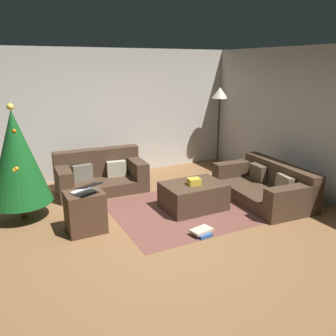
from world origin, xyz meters
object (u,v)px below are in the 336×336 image
Objects in this scene: christmas_tree at (17,158)px; corner_lamp at (220,99)px; laptop at (86,189)px; ottoman at (193,196)px; couch_right at (266,186)px; tv_remote at (191,182)px; side_table at (85,212)px; gift_box at (194,182)px; book_stack at (202,232)px; couch_left at (100,175)px.

corner_lamp reaches higher than christmas_tree.
christmas_tree is at bearing 129.11° from laptop.
laptop is at bearing -178.37° from ottoman.
couch_right is 1.39m from tv_remote.
laptop is at bearing -66.04° from side_table.
gift_box reaches higher than ottoman.
christmas_tree reaches higher than book_stack.
laptop is at bearing -151.42° from corner_lamp.
tv_remote is 1.77m from laptop.
christmas_tree is (-3.86, 1.14, 0.72)m from couch_right.
couch_left is at bearing 123.42° from gift_box.
side_table is (-3.12, 0.24, 0.05)m from couch_right.
couch_right is 1.84m from book_stack.
laptop reaches higher than couch_left.
book_stack is (-0.38, -0.94, -0.40)m from tv_remote.
christmas_tree reaches higher than side_table.
gift_box reaches higher than tv_remote.
laptop reaches higher than tv_remote.
couch_left reaches higher than gift_box.
tv_remote is 0.35× the size of laptop.
side_table is (0.74, -0.89, -0.67)m from christmas_tree.
couch_left is at bearing 57.59° from couch_right.
gift_box is 0.33× the size of side_table.
ottoman is at bearing 127.84° from couch_left.
laptop reaches higher than couch_right.
corner_lamp reaches higher than laptop.
book_stack is at bearing -113.73° from gift_box.
book_stack is (2.14, -1.76, -0.92)m from christmas_tree.
ottoman is 2.98× the size of book_stack.
couch_left is 1.71m from side_table.
christmas_tree is (-2.50, 0.95, 0.48)m from gift_box.
couch_right is at bearing 6.09° from tv_remote.
side_table reaches higher than ottoman.
christmas_tree is at bearing 140.56° from book_stack.
couch_right is at bearing -16.41° from christmas_tree.
christmas_tree is (-2.52, 0.89, 0.75)m from ottoman.
corner_lamp is at bearing 27.83° from side_table.
laptop is (0.77, -0.94, -0.32)m from christmas_tree.
couch_right is at bearing 146.18° from couch_left.
side_table is 0.35m from laptop.
ottoman is 1.78m from side_table.
laptop is (0.02, -0.05, 0.35)m from side_table.
side_table is at bearing -152.17° from corner_lamp.
corner_lamp is at bearing -7.63° from couch_right.
side_table is (-1.76, 0.05, -0.19)m from gift_box.
book_stack is at bearing 109.18° from couch_left.
laptop is 1.40× the size of book_stack.
couch_left is at bearing 106.30° from book_stack.
ottoman is 0.97m from book_stack.
gift_box is 0.11× the size of corner_lamp.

